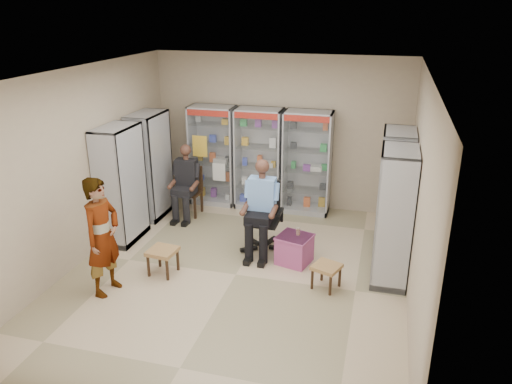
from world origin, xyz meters
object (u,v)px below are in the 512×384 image
(cabinet_left_far, at_px, (150,166))
(office_chair, at_px, (263,217))
(wooden_chair, at_px, (189,192))
(cabinet_right_far, at_px, (394,191))
(woven_stool_b, at_px, (163,261))
(cabinet_left_near, at_px, (121,185))
(woven_stool_a, at_px, (326,276))
(seated_shopkeeper, at_px, (262,209))
(cabinet_right_near, at_px, (394,217))
(cabinet_back_mid, at_px, (259,159))
(cabinet_back_right, at_px, (307,163))
(standing_man, at_px, (102,237))
(cabinet_back_left, at_px, (213,156))
(pink_trunk, at_px, (294,249))

(cabinet_left_far, height_order, office_chair, cabinet_left_far)
(cabinet_left_far, height_order, wooden_chair, cabinet_left_far)
(wooden_chair, bearing_deg, cabinet_right_far, -6.04)
(cabinet_right_far, xyz_separation_m, woven_stool_b, (-3.31, -1.84, -0.80))
(cabinet_right_far, distance_m, cabinet_left_far, 4.46)
(cabinet_left_near, xyz_separation_m, woven_stool_a, (3.60, -0.71, -0.82))
(seated_shopkeeper, bearing_deg, cabinet_right_near, -10.85)
(cabinet_right_near, relative_size, cabinet_left_near, 1.00)
(wooden_chair, height_order, seated_shopkeeper, seated_shopkeeper)
(cabinet_back_mid, distance_m, woven_stool_a, 3.34)
(cabinet_back_right, xyz_separation_m, woven_stool_a, (0.77, -2.74, -0.82))
(seated_shopkeeper, distance_m, standing_man, 2.55)
(cabinet_back_left, relative_size, cabinet_left_far, 1.00)
(pink_trunk, bearing_deg, cabinet_back_mid, 118.10)
(cabinet_back_left, height_order, office_chair, cabinet_back_left)
(cabinet_left_near, relative_size, seated_shopkeeper, 1.34)
(cabinet_back_right, height_order, pink_trunk, cabinet_back_right)
(cabinet_back_left, xyz_separation_m, cabinet_left_far, (-0.93, -0.93, 0.00))
(office_chair, relative_size, standing_man, 0.68)
(cabinet_back_mid, relative_size, office_chair, 1.71)
(wooden_chair, bearing_deg, pink_trunk, -30.81)
(cabinet_left_far, distance_m, office_chair, 2.61)
(cabinet_back_mid, height_order, standing_man, cabinet_back_mid)
(wooden_chair, height_order, pink_trunk, wooden_chair)
(cabinet_back_right, bearing_deg, wooden_chair, -161.25)
(cabinet_left_far, bearing_deg, woven_stool_b, 29.51)
(cabinet_back_left, relative_size, standing_man, 1.17)
(cabinet_back_left, distance_m, woven_stool_a, 3.91)
(cabinet_back_left, distance_m, standing_man, 3.65)
(cabinet_back_left, height_order, standing_man, cabinet_back_left)
(cabinet_right_far, bearing_deg, cabinet_left_far, 87.43)
(cabinet_right_near, distance_m, standing_man, 4.11)
(cabinet_back_left, distance_m, pink_trunk, 3.07)
(cabinet_back_mid, relative_size, woven_stool_b, 4.98)
(cabinet_right_far, xyz_separation_m, seated_shopkeeper, (-2.04, -0.72, -0.26))
(wooden_chair, xyz_separation_m, standing_man, (-0.08, -2.90, 0.39))
(cabinet_back_left, xyz_separation_m, wooden_chair, (-0.25, -0.73, -0.53))
(cabinet_back_right, bearing_deg, woven_stool_a, -74.37)
(wooden_chair, bearing_deg, seated_shopkeeper, -32.78)
(office_chair, relative_size, woven_stool_a, 3.22)
(office_chair, relative_size, seated_shopkeeper, 0.79)
(cabinet_right_far, height_order, cabinet_right_near, same)
(cabinet_back_right, height_order, seated_shopkeeper, cabinet_back_right)
(cabinet_right_near, xyz_separation_m, cabinet_left_far, (-4.46, 1.30, 0.00))
(wooden_chair, xyz_separation_m, seated_shopkeeper, (1.74, -1.12, 0.27))
(office_chair, height_order, woven_stool_a, office_chair)
(cabinet_back_right, relative_size, cabinet_left_far, 1.00)
(standing_man, bearing_deg, cabinet_right_near, -61.65)
(cabinet_left_far, relative_size, woven_stool_a, 5.50)
(cabinet_back_mid, relative_size, cabinet_left_far, 1.00)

